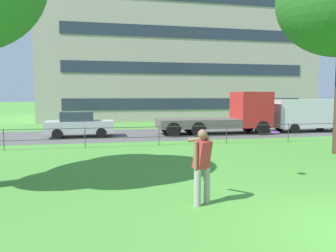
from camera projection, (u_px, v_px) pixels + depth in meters
name	position (u px, v px, depth m)	size (l,w,h in m)	color
street_strip	(172.00, 134.00, 21.69)	(80.00, 6.82, 0.01)	#565454
park_fence	(193.00, 132.00, 16.72)	(32.24, 0.04, 1.00)	#333833
person_thrower	(202.00, 164.00, 7.44)	(0.47, 0.88, 1.73)	gray
frisbee	(275.00, 132.00, 9.73)	(0.36, 0.36, 0.04)	purple
car_silver_far_left	(79.00, 124.00, 19.88)	(4.02, 1.85, 1.54)	#B7BABF
flatbed_truck_far_right	(230.00, 115.00, 21.54)	(7.35, 2.56, 2.75)	#B22323
panel_van_right	(307.00, 114.00, 22.77)	(5.05, 2.20, 2.24)	silver
apartment_building_background	(172.00, 43.00, 39.11)	(28.77, 15.67, 17.55)	#ADA393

